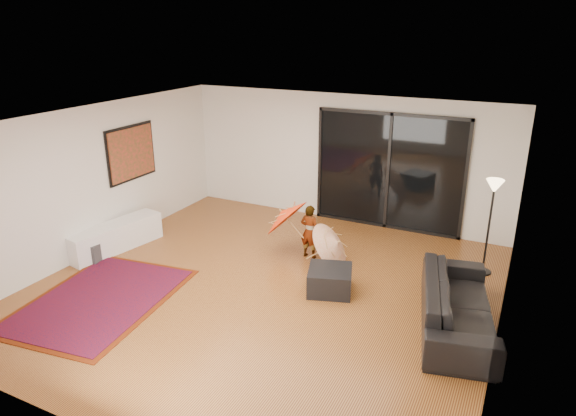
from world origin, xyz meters
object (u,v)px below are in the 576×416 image
Objects in this scene: media_console at (115,237)px; ottoman at (330,280)px; sofa at (458,304)px; child at (310,232)px.

ottoman is (4.23, 0.28, -0.06)m from media_console.
sofa is 1.99m from ottoman.
child is (3.42, 1.30, 0.24)m from media_console.
ottoman is (-1.97, 0.16, -0.15)m from sofa.
child reaches higher than ottoman.
ottoman is 1.34m from child.
media_console is 0.78× the size of sofa.
child is at bearing 31.35° from media_console.
media_console is at bearing -176.19° from ottoman.
media_console is 6.20m from sofa.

